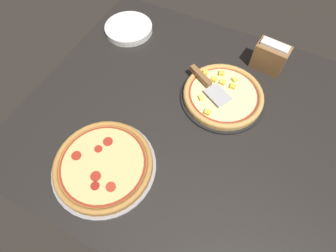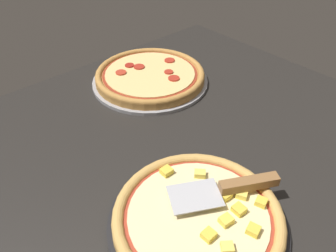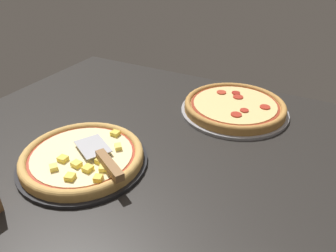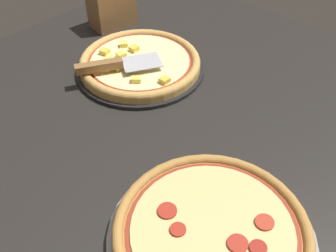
% 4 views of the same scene
% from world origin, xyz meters
% --- Properties ---
extents(ground_plane, '(1.23, 1.10, 0.04)m').
position_xyz_m(ground_plane, '(0.00, 0.00, -0.02)').
color(ground_plane, black).
extents(pizza_pan_front, '(0.34, 0.34, 0.01)m').
position_xyz_m(pizza_pan_front, '(-0.09, -0.14, 0.01)').
color(pizza_pan_front, black).
rests_on(pizza_pan_front, ground_plane).
extents(pizza_front, '(0.32, 0.32, 0.03)m').
position_xyz_m(pizza_front, '(-0.09, -0.14, 0.02)').
color(pizza_front, tan).
rests_on(pizza_front, pizza_pan_front).
extents(pizza_pan_back, '(0.35, 0.35, 0.01)m').
position_xyz_m(pizza_pan_back, '(0.17, 0.32, 0.01)').
color(pizza_pan_back, '#939399').
rests_on(pizza_pan_back, ground_plane).
extents(pizza_back, '(0.33, 0.33, 0.03)m').
position_xyz_m(pizza_back, '(0.17, 0.32, 0.03)').
color(pizza_back, '#B77F3D').
rests_on(pizza_back, pizza_pan_back).
extents(serving_spatula, '(0.21, 0.14, 0.02)m').
position_xyz_m(serving_spatula, '(-0.00, -0.15, 0.05)').
color(serving_spatula, '#B7B7BC').
rests_on(serving_spatula, pizza_front).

